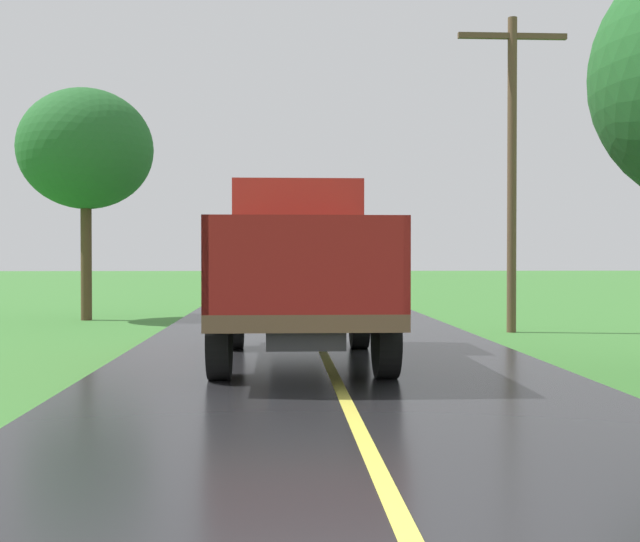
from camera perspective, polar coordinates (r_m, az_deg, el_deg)
name	(u,v)px	position (r m, az deg, el deg)	size (l,w,h in m)	color
banana_truck_near	(298,267)	(12.44, -1.57, 0.29)	(2.38, 5.82, 2.80)	#2D2D30
utility_pole_roadside	(512,160)	(17.80, 13.62, 7.76)	(2.37, 0.20, 6.80)	brown
roadside_tree_mid_right	(86,150)	(21.63, -16.47, 8.36)	(3.46, 3.46, 6.00)	#4C3823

